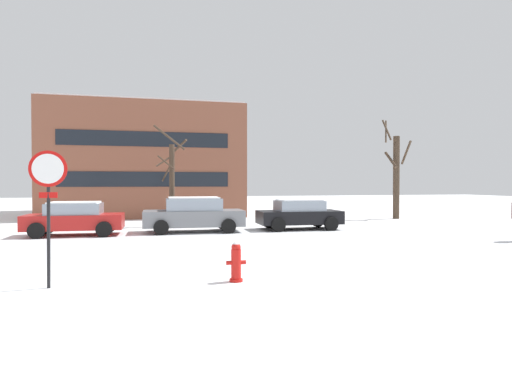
% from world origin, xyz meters
% --- Properties ---
extents(ground_plane, '(120.00, 120.00, 0.00)m').
position_xyz_m(ground_plane, '(0.00, 0.00, 0.00)').
color(ground_plane, white).
extents(road_surface, '(80.00, 8.25, 0.00)m').
position_xyz_m(road_surface, '(0.00, 3.12, 0.00)').
color(road_surface, silver).
rests_on(road_surface, ground).
extents(stop_sign, '(0.76, 0.15, 2.87)m').
position_xyz_m(stop_sign, '(-0.83, -1.67, 2.01)').
color(stop_sign, black).
rests_on(stop_sign, ground).
extents(fire_hydrant, '(0.44, 0.30, 0.90)m').
position_xyz_m(fire_hydrant, '(3.09, -2.06, 0.45)').
color(fire_hydrant, red).
rests_on(fire_hydrant, ground).
extents(parked_car_red, '(3.95, 2.10, 1.41)m').
position_xyz_m(parked_car_red, '(-1.70, 8.09, 0.72)').
color(parked_car_red, red).
rests_on(parked_car_red, ground).
extents(parked_car_gray, '(4.46, 2.21, 1.56)m').
position_xyz_m(parked_car_gray, '(3.26, 8.22, 0.79)').
color(parked_car_gray, slate).
rests_on(parked_car_gray, ground).
extents(parked_car_black, '(3.93, 2.16, 1.42)m').
position_xyz_m(parked_car_black, '(8.22, 8.16, 0.72)').
color(parked_car_black, black).
rests_on(parked_car_black, ground).
extents(tree_far_mid, '(1.70, 1.68, 6.12)m').
position_xyz_m(tree_far_mid, '(16.08, 12.60, 2.76)').
color(tree_far_mid, '#423326').
rests_on(tree_far_mid, ground).
extents(tree_far_left, '(1.72, 1.76, 5.04)m').
position_xyz_m(tree_far_left, '(2.47, 11.15, 2.36)').
color(tree_far_left, '#423326').
rests_on(tree_far_left, ground).
extents(building_far_left, '(12.51, 11.82, 7.34)m').
position_xyz_m(building_far_left, '(1.21, 21.70, 3.67)').
color(building_far_left, brown).
rests_on(building_far_left, ground).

